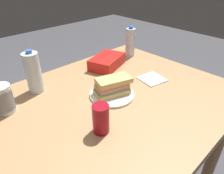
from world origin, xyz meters
TOP-DOWN VIEW (x-y plane):
  - dining_table at (0.00, 0.00)m, footprint 1.42×0.96m
  - paper_plate at (0.12, 0.02)m, footprint 0.22×0.22m
  - sandwich at (0.12, 0.02)m, footprint 0.20×0.14m
  - soda_can_red at (-0.09, -0.14)m, footprint 0.07×0.07m
  - chip_bag at (0.33, 0.28)m, footprint 0.27×0.22m
  - water_bottle_tall at (0.57, 0.31)m, footprint 0.06×0.06m
  - plastic_cup_stack at (-0.31, 0.25)m, footprint 0.08×0.08m
  - water_bottle_spare at (-0.13, 0.32)m, footprint 0.08×0.08m
  - paper_napkin at (0.40, -0.02)m, footprint 0.15×0.15m

SIDE VIEW (x-z plane):
  - dining_table at x=0.00m, z-range 0.28..1.05m
  - paper_napkin at x=0.40m, z-range 0.77..0.78m
  - paper_plate at x=0.12m, z-range 0.77..0.78m
  - chip_bag at x=0.33m, z-range 0.77..0.84m
  - sandwich at x=0.12m, z-range 0.78..0.86m
  - soda_can_red at x=-0.09m, z-range 0.77..0.89m
  - plastic_cup_stack at x=-0.31m, z-range 0.77..0.90m
  - water_bottle_tall at x=0.57m, z-range 0.76..0.97m
  - water_bottle_spare at x=-0.13m, z-range 0.76..0.99m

